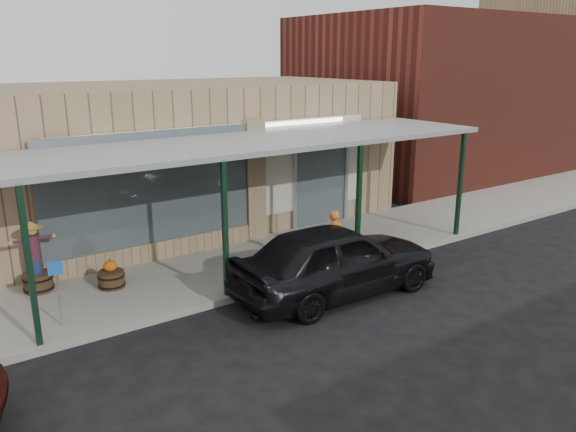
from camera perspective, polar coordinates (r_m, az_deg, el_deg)
ground at (r=11.37m, az=7.32°, el=-10.14°), size 120.00×120.00×0.00m
sidewalk at (r=13.99m, az=-2.57°, el=-4.57°), size 40.00×3.20×0.15m
storefront at (r=17.38m, az=-10.75°, el=6.14°), size 12.00×6.25×4.20m
awning at (r=13.21m, az=-2.63°, el=7.38°), size 12.00×3.00×3.04m
block_buildings_near at (r=18.99m, az=-6.69°, el=12.21°), size 61.00×8.00×8.00m
barrel_scarecrow at (r=13.02m, az=-24.20°, el=-4.81°), size 0.89×0.79×1.55m
barrel_pumpkin at (r=12.75m, az=-17.52°, el=-5.95°), size 0.65×0.65×0.65m
handicap_sign at (r=11.13m, az=-22.40°, el=-6.44°), size 0.26×0.07×1.27m
parked_sedan at (r=12.05m, az=4.89°, el=-4.42°), size 4.71×2.00×1.61m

